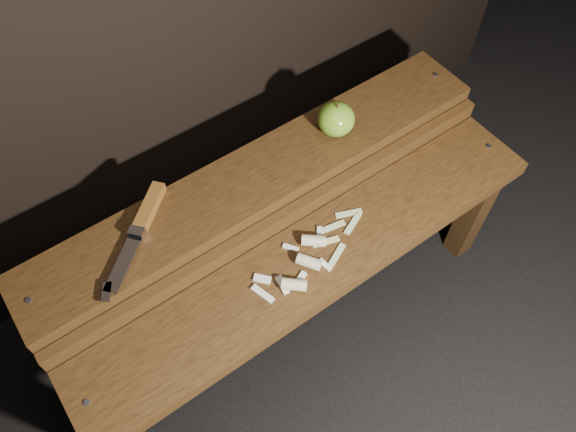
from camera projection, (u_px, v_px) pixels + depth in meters
ground at (300, 315)px, 1.64m from camera, size 60.00×60.00×0.00m
bench_front_tier at (318, 273)px, 1.32m from camera, size 1.20×0.20×0.42m
bench_rear_tier at (263, 195)px, 1.37m from camera, size 1.20×0.21×0.50m
apple at (336, 119)px, 1.34m from camera, size 0.09×0.09×0.09m
knife at (143, 221)px, 1.21m from camera, size 0.24×0.21×0.03m
apple_scraps at (307, 260)px, 1.25m from camera, size 0.33×0.13×0.03m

